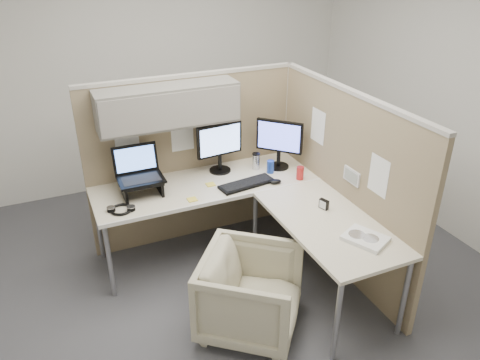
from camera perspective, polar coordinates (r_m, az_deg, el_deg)
name	(u,v)px	position (r m, az deg, el deg)	size (l,w,h in m)	color
ground	(241,280)	(4.20, 0.13, -12.10)	(4.50, 4.50, 0.00)	#404046
partition_back	(182,135)	(4.25, -7.09, 5.44)	(2.00, 0.36, 1.63)	#907D5E
partition_right	(340,182)	(4.09, 12.13, -0.20)	(0.07, 2.03, 1.63)	#907D5E
desk	(249,203)	(3.94, 1.06, -2.79)	(2.00, 1.98, 0.73)	beige
office_chair	(251,290)	(3.55, 1.32, -13.24)	(0.69, 0.65, 0.71)	#BEB297
monitor_left	(220,144)	(4.28, -2.50, 4.41)	(0.44, 0.20, 0.47)	black
monitor_right	(279,140)	(4.37, 4.80, 4.84)	(0.33, 0.34, 0.47)	black
laptop_station	(140,177)	(4.03, -12.10, 0.35)	(0.38, 0.32, 0.39)	black
keyboard	(247,184)	(4.13, 0.83, -0.48)	(0.50, 0.17, 0.02)	black
mouse	(275,182)	(4.16, 4.34, -0.19)	(0.11, 0.07, 0.04)	black
travel_mug	(256,161)	(4.40, 1.97, 2.32)	(0.07, 0.07, 0.16)	silver
soda_can_green	(300,173)	(4.25, 7.33, 0.85)	(0.07, 0.07, 0.12)	#B21E1E
soda_can_silver	(270,167)	(4.34, 3.73, 1.62)	(0.07, 0.07, 0.12)	#1E3FA5
sticky_note_d	(211,184)	(4.14, -3.61, -0.54)	(0.08, 0.08, 0.01)	yellow
sticky_note_a	(192,199)	(3.92, -5.85, -2.38)	(0.08, 0.08, 0.01)	yellow
headphones	(121,209)	(3.86, -14.28, -3.48)	(0.23, 0.23, 0.03)	black
paper_stack	(365,238)	(3.51, 15.03, -6.89)	(0.34, 0.36, 0.03)	white
desk_clock	(324,204)	(3.82, 10.18, -2.92)	(0.06, 0.09, 0.08)	black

